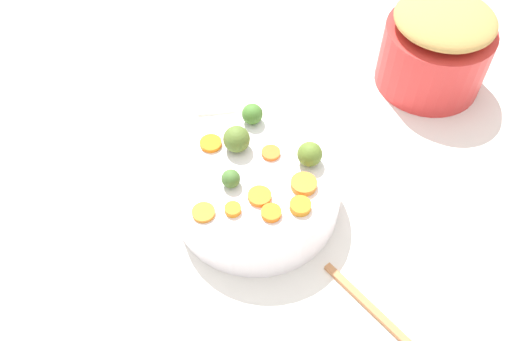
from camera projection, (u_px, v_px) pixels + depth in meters
tabletop at (255, 223)px, 0.91m from camera, size 2.40×2.40×0.02m
serving_bowl_carrots at (256, 190)px, 0.89m from camera, size 0.27×0.27×0.08m
metal_pot at (433, 56)px, 1.06m from camera, size 0.20×0.20×0.13m
stuffing_mound at (445, 19)px, 0.99m from camera, size 0.18×0.18×0.04m
carrot_slice_0 at (205, 215)px, 0.81m from camera, size 0.05×0.05×0.01m
carrot_slice_1 at (211, 143)px, 0.89m from camera, size 0.05×0.05×0.01m
carrot_slice_2 at (274, 212)px, 0.81m from camera, size 0.04×0.04×0.01m
carrot_slice_3 at (262, 195)px, 0.83m from camera, size 0.05×0.05×0.01m
carrot_slice_4 at (300, 206)px, 0.82m from camera, size 0.05×0.05×0.01m
carrot_slice_5 at (233, 209)px, 0.81m from camera, size 0.03×0.03×0.01m
carrot_slice_6 at (271, 153)px, 0.88m from camera, size 0.04×0.04×0.01m
carrot_slice_7 at (304, 184)px, 0.84m from camera, size 0.06×0.06×0.01m
brussels_sprout_0 at (252, 114)px, 0.91m from camera, size 0.03×0.03×0.03m
brussels_sprout_1 at (231, 179)px, 0.84m from camera, size 0.03×0.03×0.03m
brussels_sprout_2 at (310, 154)px, 0.86m from camera, size 0.04×0.04×0.04m
brussels_sprout_3 at (237, 139)px, 0.87m from camera, size 0.04×0.04×0.04m
dish_towel at (226, 78)px, 1.11m from camera, size 0.23×0.19×0.01m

